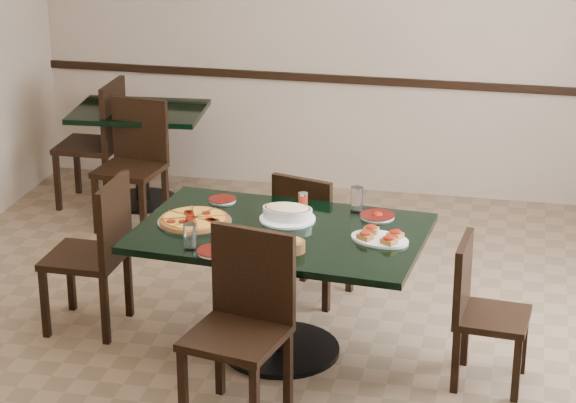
% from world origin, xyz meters
% --- Properties ---
extents(floor, '(5.50, 5.50, 0.00)m').
position_xyz_m(floor, '(0.00, 0.00, 0.00)').
color(floor, brown).
rests_on(floor, ground).
extents(room_shell, '(5.50, 5.50, 5.50)m').
position_xyz_m(room_shell, '(1.02, 1.73, 1.17)').
color(room_shell, silver).
rests_on(room_shell, floor).
extents(main_table, '(1.64, 1.13, 0.75)m').
position_xyz_m(main_table, '(0.06, -0.06, 0.57)').
color(main_table, black).
rests_on(main_table, floor).
extents(back_table, '(1.03, 0.79, 0.75)m').
position_xyz_m(back_table, '(-1.53, 2.09, 0.52)').
color(back_table, black).
rests_on(back_table, floor).
extents(chair_far, '(0.49, 0.49, 0.84)m').
position_xyz_m(chair_far, '(0.08, 0.64, 0.47)').
color(chair_far, black).
rests_on(chair_far, floor).
extents(chair_near, '(0.54, 0.54, 0.97)m').
position_xyz_m(chair_near, '(0.02, -0.73, 0.55)').
color(chair_near, black).
rests_on(chair_near, floor).
extents(chair_right, '(0.41, 0.41, 0.81)m').
position_xyz_m(chair_right, '(1.16, -0.16, 0.45)').
color(chair_right, black).
rests_on(chair_right, floor).
extents(chair_left, '(0.44, 0.44, 0.93)m').
position_xyz_m(chair_left, '(-1.05, 0.01, 0.52)').
color(chair_left, black).
rests_on(chair_left, floor).
extents(back_chair_near, '(0.48, 0.48, 0.93)m').
position_xyz_m(back_chair_near, '(-1.42, 1.67, 0.52)').
color(back_chair_near, black).
rests_on(back_chair_near, floor).
extents(back_chair_left, '(0.46, 0.46, 0.97)m').
position_xyz_m(back_chair_left, '(-1.81, 2.00, 0.55)').
color(back_chair_left, black).
rests_on(back_chair_left, floor).
extents(pepperoni_pizza, '(0.42, 0.42, 0.04)m').
position_xyz_m(pepperoni_pizza, '(-0.44, -0.06, 0.77)').
color(pepperoni_pizza, silver).
rests_on(pepperoni_pizza, main_table).
extents(lasagna_casserole, '(0.32, 0.32, 0.09)m').
position_xyz_m(lasagna_casserole, '(0.06, 0.09, 0.80)').
color(lasagna_casserole, white).
rests_on(lasagna_casserole, main_table).
extents(bread_basket, '(0.24, 0.17, 0.10)m').
position_xyz_m(bread_basket, '(0.14, -0.35, 0.79)').
color(bread_basket, brown).
rests_on(bread_basket, main_table).
extents(bruschetta_platter, '(0.38, 0.32, 0.05)m').
position_xyz_m(bruschetta_platter, '(0.61, -0.10, 0.77)').
color(bruschetta_platter, white).
rests_on(bruschetta_platter, main_table).
extents(side_plate_near, '(0.20, 0.20, 0.02)m').
position_xyz_m(side_plate_near, '(-0.21, -0.45, 0.76)').
color(side_plate_near, white).
rests_on(side_plate_near, main_table).
extents(side_plate_far_r, '(0.20, 0.20, 0.03)m').
position_xyz_m(side_plate_far_r, '(0.55, 0.24, 0.76)').
color(side_plate_far_r, white).
rests_on(side_plate_far_r, main_table).
extents(side_plate_far_l, '(0.16, 0.16, 0.02)m').
position_xyz_m(side_plate_far_l, '(-0.38, 0.31, 0.76)').
color(side_plate_far_l, white).
rests_on(side_plate_far_l, main_table).
extents(napkin_setting, '(0.18, 0.18, 0.01)m').
position_xyz_m(napkin_setting, '(-0.08, -0.39, 0.75)').
color(napkin_setting, white).
rests_on(napkin_setting, main_table).
extents(water_glass_a, '(0.07, 0.07, 0.15)m').
position_xyz_m(water_glass_a, '(0.42, 0.29, 0.83)').
color(water_glass_a, white).
rests_on(water_glass_a, main_table).
extents(water_glass_b, '(0.07, 0.07, 0.14)m').
position_xyz_m(water_glass_b, '(-0.35, -0.43, 0.82)').
color(water_glass_b, white).
rests_on(water_glass_b, main_table).
extents(pepper_shaker, '(0.06, 0.06, 0.09)m').
position_xyz_m(pepper_shaker, '(0.11, 0.29, 0.80)').
color(pepper_shaker, '#A92912').
rests_on(pepper_shaker, main_table).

